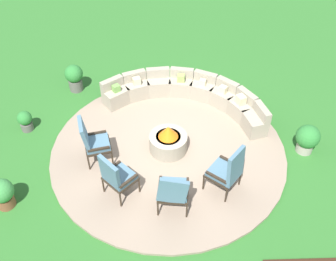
% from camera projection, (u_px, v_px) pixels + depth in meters
% --- Properties ---
extents(ground_plane, '(24.00, 24.00, 0.00)m').
position_uv_depth(ground_plane, '(168.00, 151.00, 8.92)').
color(ground_plane, '#2D6B28').
extents(patio_circle, '(5.33, 5.33, 0.06)m').
position_uv_depth(patio_circle, '(168.00, 150.00, 8.90)').
color(patio_circle, gray).
rests_on(patio_circle, ground_plane).
extents(fire_pit, '(0.86, 0.86, 0.68)m').
position_uv_depth(fire_pit, '(168.00, 141.00, 8.70)').
color(fire_pit, '#9E937F').
rests_on(fire_pit, patio_circle).
extents(curved_stone_bench, '(4.02, 2.17, 0.69)m').
position_uv_depth(curved_stone_bench, '(188.00, 95.00, 9.91)').
color(curved_stone_bench, '#9E937F').
rests_on(curved_stone_bench, patio_circle).
extents(lounge_chair_front_left, '(0.70, 0.68, 1.13)m').
position_uv_depth(lounge_chair_front_left, '(92.00, 141.00, 8.26)').
color(lounge_chair_front_left, '#2D2319').
rests_on(lounge_chair_front_left, patio_circle).
extents(lounge_chair_front_right, '(0.78, 0.80, 1.12)m').
position_uv_depth(lounge_chair_front_right, '(116.00, 176.00, 7.54)').
color(lounge_chair_front_right, '#2D2319').
rests_on(lounge_chair_front_right, patio_circle).
extents(lounge_chair_back_left, '(0.66, 0.65, 1.06)m').
position_uv_depth(lounge_chair_back_left, '(173.00, 191.00, 7.30)').
color(lounge_chair_back_left, '#2D2319').
rests_on(lounge_chair_back_left, patio_circle).
extents(lounge_chair_back_right, '(0.81, 0.84, 1.15)m').
position_uv_depth(lounge_chair_back_right, '(228.00, 170.00, 7.63)').
color(lounge_chair_back_right, '#2D2319').
rests_on(lounge_chair_back_right, patio_circle).
extents(potted_plant_0, '(0.35, 0.35, 0.53)m').
position_uv_depth(potted_plant_0, '(25.00, 120.00, 9.26)').
color(potted_plant_0, '#605B56').
rests_on(potted_plant_0, ground_plane).
extents(potted_plant_2, '(0.54, 0.54, 0.71)m').
position_uv_depth(potted_plant_2, '(307.00, 138.00, 8.66)').
color(potted_plant_2, '#A89E8E').
rests_on(potted_plant_2, ground_plane).
extents(potted_plant_3, '(0.48, 0.48, 0.76)m').
position_uv_depth(potted_plant_3, '(74.00, 77.00, 10.36)').
color(potted_plant_3, '#605B56').
rests_on(potted_plant_3, ground_plane).
extents(potted_plant_4, '(0.48, 0.48, 0.68)m').
position_uv_depth(potted_plant_4, '(2.00, 193.00, 7.55)').
color(potted_plant_4, brown).
rests_on(potted_plant_4, ground_plane).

